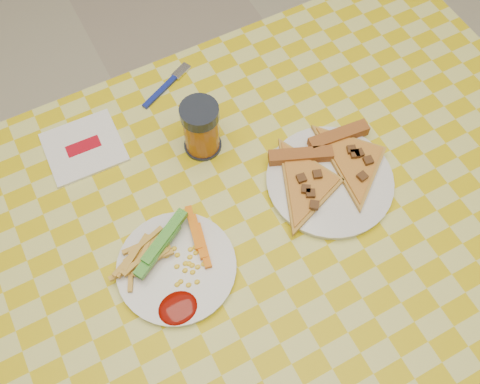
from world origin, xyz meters
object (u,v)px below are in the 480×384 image
object	(u,v)px
table	(254,253)
drink_glass	(201,129)
plate_left	(177,268)
plate_right	(329,182)

from	to	relation	value
table	drink_glass	distance (m)	0.25
plate_left	drink_glass	world-z (taller)	drink_glass
table	drink_glass	xyz separation A→B (m)	(0.00, 0.21, 0.13)
plate_right	drink_glass	size ratio (longest dim) A/B	1.96
plate_left	table	bearing A→B (deg)	-3.80
plate_right	plate_left	bearing A→B (deg)	-176.20
drink_glass	plate_left	bearing A→B (deg)	-126.04
table	drink_glass	size ratio (longest dim) A/B	11.23
plate_left	drink_glass	distance (m)	0.25
table	plate_left	bearing A→B (deg)	176.20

